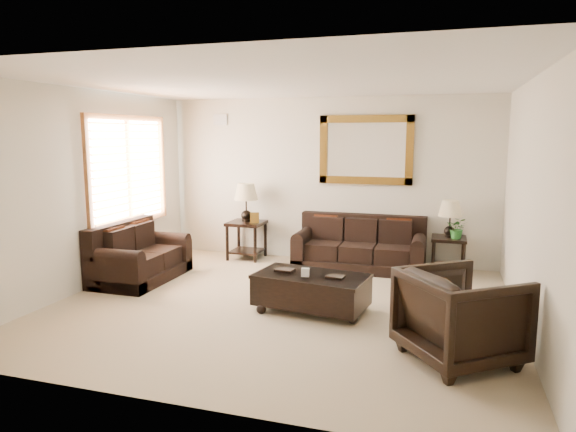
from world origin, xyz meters
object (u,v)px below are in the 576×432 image
(coffee_table, at_px, (311,288))
(sofa, at_px, (360,249))
(end_table_left, at_px, (246,210))
(armchair, at_px, (461,312))
(end_table_right, at_px, (450,226))
(loveseat, at_px, (138,259))

(coffee_table, bearing_deg, sofa, 92.60)
(end_table_left, xyz_separation_m, armchair, (3.39, -3.18, -0.36))
(end_table_left, height_order, end_table_right, end_table_left)
(sofa, distance_m, loveseat, 3.39)
(sofa, height_order, armchair, armchair)
(loveseat, distance_m, end_table_right, 4.67)
(loveseat, bearing_deg, end_table_right, -68.35)
(end_table_right, height_order, coffee_table, end_table_right)
(sofa, relative_size, loveseat, 1.36)
(loveseat, relative_size, end_table_right, 1.32)
(sofa, bearing_deg, end_table_right, 4.46)
(end_table_right, xyz_separation_m, coffee_table, (-1.56, -2.29, -0.45))
(loveseat, bearing_deg, armchair, -108.71)
(end_table_left, height_order, armchair, end_table_left)
(loveseat, relative_size, coffee_table, 1.05)
(loveseat, relative_size, armchair, 1.56)
(sofa, height_order, coffee_table, sofa)
(end_table_left, relative_size, end_table_right, 1.15)
(end_table_right, height_order, armchair, end_table_right)
(sofa, height_order, end_table_right, end_table_right)
(loveseat, height_order, end_table_left, end_table_left)
(end_table_left, distance_m, end_table_right, 3.29)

